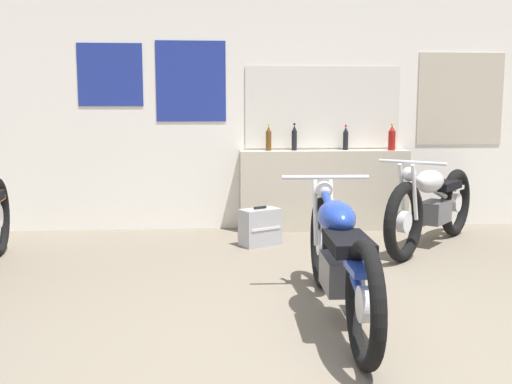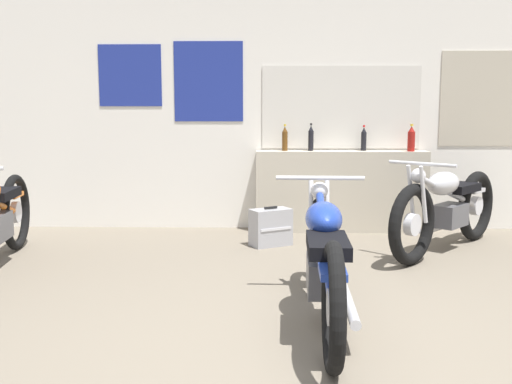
{
  "view_description": "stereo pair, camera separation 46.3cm",
  "coord_description": "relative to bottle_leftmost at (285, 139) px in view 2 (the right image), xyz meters",
  "views": [
    {
      "loc": [
        -0.65,
        -3.02,
        1.38
      ],
      "look_at": [
        -0.29,
        1.76,
        0.7
      ],
      "focal_mm": 42.0,
      "sensor_mm": 36.0,
      "label": 1
    },
    {
      "loc": [
        -0.18,
        -3.04,
        1.38
      ],
      "look_at": [
        -0.29,
        1.76,
        0.7
      ],
      "focal_mm": 42.0,
      "sensor_mm": 36.0,
      "label": 2
    }
  ],
  "objects": [
    {
      "name": "hard_case_silver",
      "position": [
        -0.16,
        -0.75,
        -0.85
      ],
      "size": [
        0.45,
        0.38,
        0.4
      ],
      "color": "#9E9EA3",
      "rests_on": "ground_plane"
    },
    {
      "name": "sill_counter",
      "position": [
        0.63,
        -0.01,
        -0.58
      ],
      "size": [
        1.9,
        0.28,
        0.9
      ],
      "color": "#B7AD99",
      "rests_on": "ground_plane"
    },
    {
      "name": "bottle_center",
      "position": [
        0.88,
        0.04,
        -0.0
      ],
      "size": [
        0.06,
        0.06,
        0.28
      ],
      "color": "black",
      "rests_on": "sill_counter"
    },
    {
      "name": "ground_plane",
      "position": [
        0.01,
        -3.61,
        -1.03
      ],
      "size": [
        24.0,
        24.0,
        0.0
      ],
      "primitive_type": "plane",
      "color": "#706656"
    },
    {
      "name": "bottle_leftmost",
      "position": [
        0.0,
        0.0,
        0.0
      ],
      "size": [
        0.06,
        0.06,
        0.29
      ],
      "color": "#5B3814",
      "rests_on": "sill_counter"
    },
    {
      "name": "wall_back",
      "position": [
        0.03,
        0.17,
        0.37
      ],
      "size": [
        10.0,
        0.07,
        2.8
      ],
      "color": "silver",
      "rests_on": "ground_plane"
    },
    {
      "name": "motorcycle_blue",
      "position": [
        0.18,
        -2.92,
        -0.6
      ],
      "size": [
        0.64,
        2.16,
        0.89
      ],
      "color": "black",
      "rests_on": "ground_plane"
    },
    {
      "name": "bottle_left_center",
      "position": [
        0.29,
        0.01,
        0.0
      ],
      "size": [
        0.06,
        0.06,
        0.31
      ],
      "color": "black",
      "rests_on": "sill_counter"
    },
    {
      "name": "motorcycle_silver",
      "position": [
        1.53,
        -0.96,
        -0.61
      ],
      "size": [
        1.46,
        1.65,
        0.9
      ],
      "color": "black",
      "rests_on": "ground_plane"
    },
    {
      "name": "bottle_right_center",
      "position": [
        1.38,
        -0.06,
        0.0
      ],
      "size": [
        0.08,
        0.08,
        0.3
      ],
      "color": "maroon",
      "rests_on": "sill_counter"
    }
  ]
}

